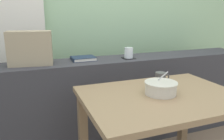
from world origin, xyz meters
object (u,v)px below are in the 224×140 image
breakfast_table (161,112)px  coaster_square (129,58)px  throw_pillow (30,48)px  ceramic_mug (161,78)px  juice_glass (129,53)px  closed_book (83,58)px  soup_bowl (161,88)px

breakfast_table → coaster_square: 0.69m
throw_pillow → ceramic_mug: size_ratio=2.83×
breakfast_table → ceramic_mug: 0.27m
coaster_square → juice_glass: (0.00, 0.00, 0.04)m
juice_glass → ceramic_mug: bearing=-84.9°
ceramic_mug → coaster_square: bearing=95.1°
closed_book → soup_bowl: 0.78m
breakfast_table → closed_book: 0.82m
breakfast_table → soup_bowl: bearing=101.2°
coaster_square → closed_book: (-0.39, 0.07, 0.01)m
breakfast_table → juice_glass: juice_glass is taller
breakfast_table → coaster_square: size_ratio=9.77×
throw_pillow → breakfast_table: bearing=-42.8°
coaster_square → ceramic_mug: coaster_square is taller
coaster_square → throw_pillow: size_ratio=0.31×
soup_bowl → juice_glass: bearing=83.5°
soup_bowl → closed_book: bearing=114.4°
breakfast_table → closed_book: closed_book is taller
closed_book → throw_pillow: bearing=-175.0°
closed_book → throw_pillow: 0.43m
juice_glass → throw_pillow: bearing=177.4°
coaster_square → juice_glass: size_ratio=1.08×
breakfast_table → coaster_square: (0.07, 0.65, 0.22)m
throw_pillow → closed_book: bearing=5.0°
breakfast_table → juice_glass: bearing=83.8°
coaster_square → soup_bowl: size_ratio=0.49×
coaster_square → closed_book: size_ratio=0.50×
closed_book → ceramic_mug: 0.69m
breakfast_table → throw_pillow: bearing=137.2°
closed_book → ceramic_mug: bearing=-50.7°
ceramic_mug → throw_pillow: bearing=149.9°
closed_book → breakfast_table: bearing=-65.9°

